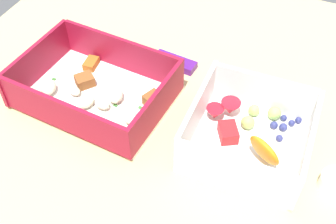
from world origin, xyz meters
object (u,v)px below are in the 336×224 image
pasta_container (95,91)px  candy_bar (175,62)px  paper_cup_liner (335,183)px  fruit_bowl (247,134)px

pasta_container → candy_bar: pasta_container is taller
candy_bar → paper_cup_liner: (27.19, -13.43, 0.49)cm
fruit_bowl → candy_bar: (-15.20, 11.17, -1.59)cm
fruit_bowl → candy_bar: fruit_bowl is taller
pasta_container → candy_bar: 14.26cm
pasta_container → fruit_bowl: size_ratio=1.41×
pasta_container → fruit_bowl: 22.76cm
pasta_container → paper_cup_liner: pasta_container is taller
fruit_bowl → pasta_container: bearing=-177.8°
candy_bar → pasta_container: bearing=-122.1°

